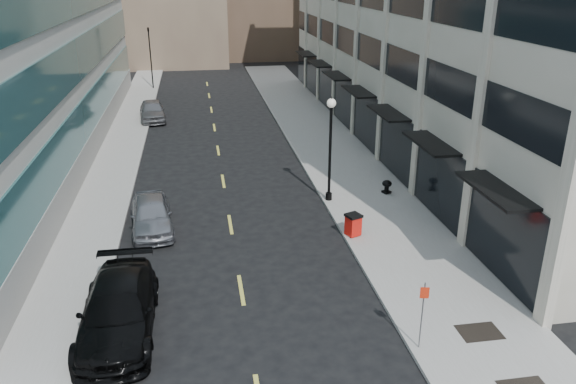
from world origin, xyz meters
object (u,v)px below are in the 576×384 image
object	(u,v)px
trash_bin	(353,224)
urn_planter	(387,185)
traffic_signal	(148,31)
lamppost	(330,141)
car_silver_sedan	(152,214)
sign_post	(423,306)
car_black_pickup	(118,310)
car_grey_sedan	(152,111)

from	to	relation	value
trash_bin	urn_planter	world-z (taller)	trash_bin
traffic_signal	lamppost	world-z (taller)	traffic_signal
car_silver_sedan	trash_bin	distance (m)	9.35
sign_post	car_black_pickup	bearing A→B (deg)	176.63
urn_planter	traffic_signal	bearing A→B (deg)	114.01
traffic_signal	lamppost	xyz separation A→B (m)	(10.80, -32.07, -2.35)
car_grey_sedan	trash_bin	size ratio (longest dim) A/B	4.63
traffic_signal	sign_post	world-z (taller)	traffic_signal
sign_post	urn_planter	size ratio (longest dim) A/B	3.29
car_black_pickup	trash_bin	xyz separation A→B (m)	(9.65, 5.60, -0.15)
sign_post	car_grey_sedan	bearing A→B (deg)	119.76
trash_bin	lamppost	world-z (taller)	lamppost
traffic_signal	car_grey_sedan	bearing A→B (deg)	-86.92
traffic_signal	sign_post	xyz separation A→B (m)	(10.80, -44.63, -4.04)
car_silver_sedan	car_grey_sedan	xyz separation A→B (m)	(-1.16, 21.00, 0.03)
urn_planter	lamppost	bearing A→B (deg)	-172.89
lamppost	urn_planter	world-z (taller)	lamppost
car_silver_sedan	lamppost	bearing A→B (deg)	6.38
traffic_signal	car_silver_sedan	xyz separation A→B (m)	(1.86, -34.00, -4.93)
car_silver_sedan	trash_bin	size ratio (longest dim) A/B	4.46
lamppost	sign_post	size ratio (longest dim) A/B	2.31
lamppost	car_grey_sedan	bearing A→B (deg)	117.91
car_silver_sedan	lamppost	distance (m)	9.50
traffic_signal	car_silver_sedan	bearing A→B (deg)	-86.86
car_silver_sedan	car_grey_sedan	bearing A→B (deg)	87.37
lamppost	sign_post	bearing A→B (deg)	-90.00
traffic_signal	car_black_pickup	xyz separation A→B (m)	(1.25, -42.00, -4.86)
traffic_signal	car_black_pickup	distance (m)	42.30
car_silver_sedan	sign_post	distance (m)	13.92
car_grey_sedan	lamppost	bearing A→B (deg)	-67.60
car_black_pickup	sign_post	distance (m)	9.94
lamppost	urn_planter	xyz separation A→B (m)	(3.30, 0.41, -2.78)
car_black_pickup	urn_planter	world-z (taller)	car_black_pickup
traffic_signal	urn_planter	distance (m)	35.03
car_grey_sedan	lamppost	distance (m)	21.73
trash_bin	car_grey_sedan	bearing A→B (deg)	91.67
traffic_signal	sign_post	bearing A→B (deg)	-76.40
car_silver_sedan	car_grey_sedan	size ratio (longest dim) A/B	0.96
car_black_pickup	trash_bin	bearing A→B (deg)	30.50
car_silver_sedan	sign_post	size ratio (longest dim) A/B	1.95
trash_bin	traffic_signal	bearing A→B (deg)	84.79
car_grey_sedan	urn_planter	world-z (taller)	car_grey_sedan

